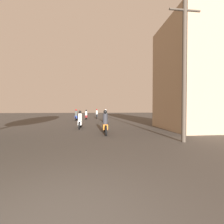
{
  "coord_description": "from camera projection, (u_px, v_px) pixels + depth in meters",
  "views": [
    {
      "loc": [
        0.58,
        -1.77,
        1.66
      ],
      "look_at": [
        2.61,
        16.12,
        1.27
      ],
      "focal_mm": 24.0,
      "sensor_mm": 36.0,
      "label": 1
    }
  ],
  "objects": [
    {
      "name": "motorcycle_orange",
      "position": [
        105.0,
        124.0,
        9.82
      ],
      "size": [
        0.6,
        2.08,
        1.58
      ],
      "rotation": [
        0.0,
        0.0,
        -0.07
      ],
      "color": "black",
      "rests_on": "ground_plane"
    },
    {
      "name": "motorcycle_white",
      "position": [
        80.0,
        121.0,
        12.56
      ],
      "size": [
        0.6,
        2.02,
        1.5
      ],
      "rotation": [
        0.0,
        0.0,
        0.17
      ],
      "color": "black",
      "rests_on": "ground_plane"
    },
    {
      "name": "motorcycle_yellow",
      "position": [
        106.0,
        117.0,
        17.38
      ],
      "size": [
        0.6,
        1.99,
        1.61
      ],
      "rotation": [
        0.0,
        0.0,
        -0.0
      ],
      "color": "black",
      "rests_on": "ground_plane"
    },
    {
      "name": "motorcycle_blue",
      "position": [
        76.0,
        116.0,
        20.77
      ],
      "size": [
        0.6,
        1.91,
        1.61
      ],
      "rotation": [
        0.0,
        0.0,
        -0.02
      ],
      "color": "black",
      "rests_on": "ground_plane"
    },
    {
      "name": "motorcycle_red",
      "position": [
        86.0,
        116.0,
        23.12
      ],
      "size": [
        0.6,
        1.97,
        1.52
      ],
      "rotation": [
        0.0,
        0.0,
        0.07
      ],
      "color": "black",
      "rests_on": "ground_plane"
    },
    {
      "name": "motorcycle_black",
      "position": [
        97.0,
        115.0,
        25.51
      ],
      "size": [
        0.6,
        2.16,
        1.61
      ],
      "rotation": [
        0.0,
        0.0,
        -0.09
      ],
      "color": "black",
      "rests_on": "ground_plane"
    },
    {
      "name": "building_right_near",
      "position": [
        194.0,
        76.0,
        12.07
      ],
      "size": [
        4.79,
        5.46,
        8.6
      ],
      "color": "tan",
      "rests_on": "ground_plane"
    },
    {
      "name": "utility_pole_near",
      "position": [
        184.0,
        68.0,
        7.39
      ],
      "size": [
        1.6,
        0.2,
        7.0
      ],
      "color": "#4C4238",
      "rests_on": "ground_plane"
    }
  ]
}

